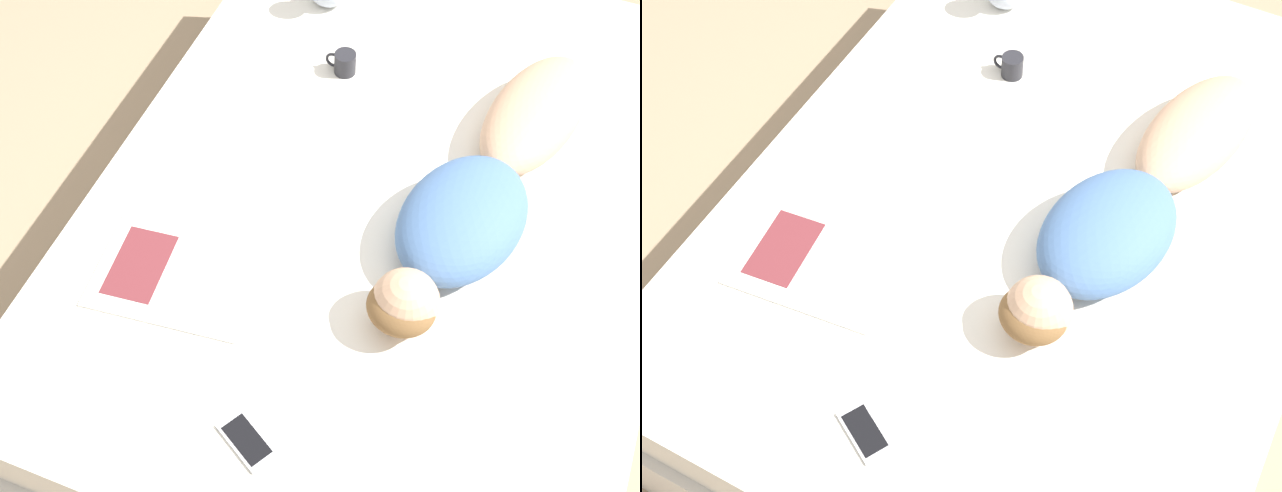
{
  "view_description": "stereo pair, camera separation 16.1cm",
  "coord_description": "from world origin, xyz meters",
  "views": [
    {
      "loc": [
        -0.43,
        1.64,
        2.58
      ],
      "look_at": [
        0.1,
        0.29,
        0.55
      ],
      "focal_mm": 50.0,
      "sensor_mm": 36.0,
      "label": 1
    },
    {
      "loc": [
        -0.57,
        1.57,
        2.58
      ],
      "look_at": [
        0.1,
        0.29,
        0.55
      ],
      "focal_mm": 50.0,
      "sensor_mm": 36.0,
      "label": 2
    }
  ],
  "objects": [
    {
      "name": "coffee_mug",
      "position": [
        0.3,
        -0.44,
        0.54
      ],
      "size": [
        0.11,
        0.07,
        0.08
      ],
      "color": "#232328",
      "rests_on": "bed"
    },
    {
      "name": "person",
      "position": [
        -0.27,
        -0.05,
        0.59
      ],
      "size": [
        0.49,
        1.23,
        0.18
      ],
      "rotation": [
        0.0,
        0.0,
        -0.19
      ],
      "color": "tan",
      "rests_on": "bed"
    },
    {
      "name": "open_magazine",
      "position": [
        0.46,
        0.5,
        0.5
      ],
      "size": [
        0.49,
        0.39,
        0.01
      ],
      "rotation": [
        0.0,
        0.0,
        0.11
      ],
      "color": "silver",
      "rests_on": "bed"
    },
    {
      "name": "bed",
      "position": [
        0.0,
        0.0,
        0.25
      ],
      "size": [
        1.73,
        2.35,
        0.5
      ],
      "color": "beige",
      "rests_on": "ground_plane"
    },
    {
      "name": "cell_phone",
      "position": [
        0.07,
        0.88,
        0.5
      ],
      "size": [
        0.18,
        0.15,
        0.01
      ],
      "rotation": [
        0.0,
        0.0,
        1.05
      ],
      "color": "silver",
      "rests_on": "bed"
    },
    {
      "name": "ground_plane",
      "position": [
        0.0,
        0.0,
        0.0
      ],
      "size": [
        12.0,
        12.0,
        0.0
      ],
      "primitive_type": "plane",
      "color": "#9E8466"
    }
  ]
}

